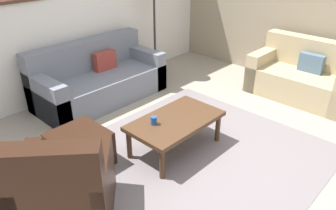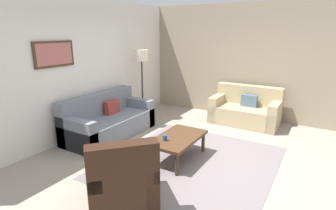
{
  "view_description": "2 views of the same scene",
  "coord_description": "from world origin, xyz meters",
  "px_view_note": "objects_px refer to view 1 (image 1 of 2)",
  "views": [
    {
      "loc": [
        -2.43,
        -1.88,
        2.27
      ],
      "look_at": [
        -0.23,
        0.19,
        0.7
      ],
      "focal_mm": 34.83,
      "sensor_mm": 36.0,
      "label": 1
    },
    {
      "loc": [
        -3.68,
        -1.75,
        2.13
      ],
      "look_at": [
        0.17,
        0.58,
        0.88
      ],
      "focal_mm": 28.4,
      "sensor_mm": 36.0,
      "label": 2
    }
  ],
  "objects_px": {
    "ottoman": "(80,149)",
    "coffee_table": "(175,123)",
    "couch_loveseat": "(304,78)",
    "cup": "(154,120)",
    "couch_main": "(97,80)",
    "armchair_leather": "(63,195)"
  },
  "relations": [
    {
      "from": "ottoman",
      "to": "armchair_leather",
      "type": "bearing_deg",
      "value": -132.26
    },
    {
      "from": "couch_main",
      "to": "armchair_leather",
      "type": "distance_m",
      "value": 2.53
    },
    {
      "from": "couch_main",
      "to": "couch_loveseat",
      "type": "relative_size",
      "value": 1.28
    },
    {
      "from": "armchair_leather",
      "to": "cup",
      "type": "height_order",
      "value": "armchair_leather"
    },
    {
      "from": "ottoman",
      "to": "coffee_table",
      "type": "relative_size",
      "value": 0.51
    },
    {
      "from": "ottoman",
      "to": "coffee_table",
      "type": "xyz_separation_m",
      "value": [
        0.94,
        -0.56,
        0.16
      ]
    },
    {
      "from": "cup",
      "to": "couch_loveseat",
      "type": "bearing_deg",
      "value": -11.74
    },
    {
      "from": "armchair_leather",
      "to": "coffee_table",
      "type": "bearing_deg",
      "value": 2.01
    },
    {
      "from": "armchair_leather",
      "to": "couch_loveseat",
      "type": "bearing_deg",
      "value": -6.03
    },
    {
      "from": "coffee_table",
      "to": "cup",
      "type": "relative_size",
      "value": 11.74
    },
    {
      "from": "couch_main",
      "to": "couch_loveseat",
      "type": "distance_m",
      "value": 3.24
    },
    {
      "from": "couch_loveseat",
      "to": "ottoman",
      "type": "distance_m",
      "value": 3.58
    },
    {
      "from": "ottoman",
      "to": "couch_loveseat",
      "type": "bearing_deg",
      "value": -16.79
    },
    {
      "from": "armchair_leather",
      "to": "cup",
      "type": "bearing_deg",
      "value": 6.85
    },
    {
      "from": "armchair_leather",
      "to": "ottoman",
      "type": "relative_size",
      "value": 2.02
    },
    {
      "from": "couch_main",
      "to": "ottoman",
      "type": "height_order",
      "value": "couch_main"
    },
    {
      "from": "couch_loveseat",
      "to": "armchair_leather",
      "type": "bearing_deg",
      "value": 173.97
    },
    {
      "from": "couch_loveseat",
      "to": "cup",
      "type": "bearing_deg",
      "value": 168.26
    },
    {
      "from": "couch_main",
      "to": "coffee_table",
      "type": "height_order",
      "value": "couch_main"
    },
    {
      "from": "coffee_table",
      "to": "couch_loveseat",
      "type": "bearing_deg",
      "value": -10.77
    },
    {
      "from": "couch_loveseat",
      "to": "cup",
      "type": "distance_m",
      "value": 2.8
    },
    {
      "from": "ottoman",
      "to": "coffee_table",
      "type": "height_order",
      "value": "coffee_table"
    }
  ]
}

